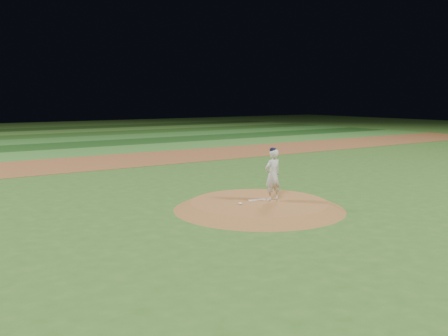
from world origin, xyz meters
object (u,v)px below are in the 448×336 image
object	(u,v)px
pitcher_on_mound	(273,175)
pitchers_mound	(259,205)
pitching_rubber	(257,200)
rosin_bag	(240,204)

from	to	relation	value
pitcher_on_mound	pitchers_mound	bearing A→B (deg)	164.86
pitching_rubber	rosin_bag	xyz separation A→B (m)	(-0.82, -0.20, 0.02)
pitchers_mound	pitcher_on_mound	size ratio (longest dim) A/B	3.18
pitcher_on_mound	pitching_rubber	bearing A→B (deg)	146.18
pitching_rubber	pitcher_on_mound	distance (m)	0.98
pitchers_mound	pitching_rubber	xyz separation A→B (m)	(0.03, 0.16, 0.14)
pitchers_mound	pitcher_on_mound	distance (m)	1.08
rosin_bag	pitcher_on_mound	size ratio (longest dim) A/B	0.08
pitchers_mound	pitcher_on_mound	bearing A→B (deg)	-15.14
pitchers_mound	rosin_bag	xyz separation A→B (m)	(-0.79, -0.04, 0.16)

